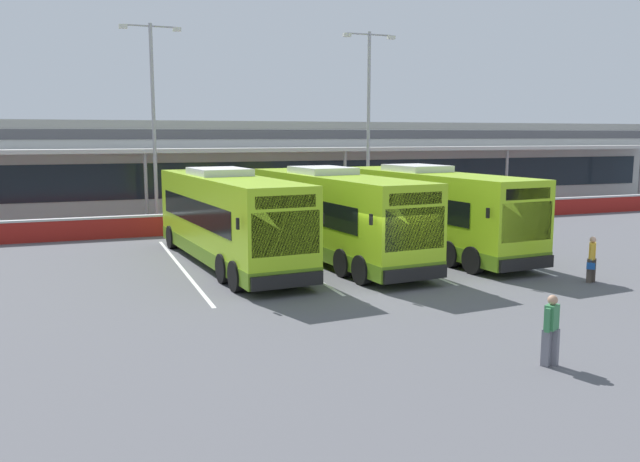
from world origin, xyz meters
TOP-DOWN VIEW (x-y plane):
  - ground_plane at (0.00, 0.00)m, footprint 200.00×200.00m
  - terminal_building at (-0.00, 26.91)m, footprint 70.00×13.00m
  - red_barrier_wall at (0.00, 14.50)m, footprint 60.00×0.40m
  - coach_bus_leftmost at (-4.42, 6.01)m, footprint 3.81×12.33m
  - coach_bus_left_centre at (-0.14, 5.47)m, footprint 3.81×12.33m
  - coach_bus_centre at (4.44, 5.64)m, footprint 3.81×12.33m
  - bay_stripe_far_west at (-6.30, 6.00)m, footprint 0.14×13.00m
  - bay_stripe_west at (-2.10, 6.00)m, footprint 0.14×13.00m
  - bay_stripe_mid_west at (2.10, 6.00)m, footprint 0.14×13.00m
  - bay_stripe_centre at (6.30, 6.00)m, footprint 0.14×13.00m
  - pedestrian_with_handbag at (6.73, -1.71)m, footprint 0.57×0.56m
  - pedestrian_child at (-0.27, -7.97)m, footprint 0.51×0.35m
  - lamp_post_west at (-5.84, 17.49)m, footprint 3.24×0.28m
  - lamp_post_centre at (6.31, 16.03)m, footprint 3.24×0.28m

SIDE VIEW (x-z plane):
  - ground_plane at x=0.00m, z-range 0.00..0.00m
  - bay_stripe_far_west at x=-6.30m, z-range 0.00..0.01m
  - bay_stripe_west at x=-2.10m, z-range 0.00..0.01m
  - bay_stripe_mid_west at x=2.10m, z-range 0.00..0.01m
  - bay_stripe_centre at x=6.30m, z-range 0.00..0.01m
  - red_barrier_wall at x=0.00m, z-range 0.01..1.10m
  - pedestrian_with_handbag at x=6.73m, z-range 0.05..1.67m
  - pedestrian_child at x=-0.27m, z-range 0.06..1.68m
  - coach_bus_leftmost at x=-4.42m, z-range -0.10..3.68m
  - coach_bus_left_centre at x=-0.14m, z-range -0.10..3.68m
  - coach_bus_centre at x=4.44m, z-range -0.10..3.68m
  - terminal_building at x=0.00m, z-range 0.01..6.01m
  - lamp_post_west at x=-5.84m, z-range 0.79..11.79m
  - lamp_post_centre at x=6.31m, z-range 0.79..11.79m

